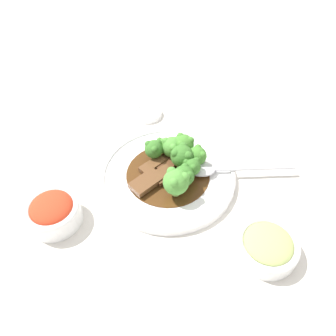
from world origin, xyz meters
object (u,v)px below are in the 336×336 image
at_px(main_plate, 168,175).
at_px(sauce_dish, 148,113).
at_px(beef_strip_0, 163,175).
at_px(beef_strip_1, 153,165).
at_px(broccoli_floret_5, 184,144).
at_px(side_bowl_appetizer, 267,246).
at_px(broccoli_floret_0, 172,147).
at_px(broccoli_floret_4, 197,155).
at_px(side_bowl_kimchi, 53,212).
at_px(broccoli_floret_1, 182,156).
at_px(beef_strip_2, 146,182).
at_px(broccoli_floret_7, 184,175).
at_px(beef_strip_3, 169,164).
at_px(broccoli_floret_8, 162,146).
at_px(serving_spoon, 213,169).
at_px(broccoli_floret_2, 176,182).
at_px(broccoli_floret_3, 192,167).
at_px(broccoli_floret_6, 154,149).

bearing_deg(main_plate, sauce_dish, -175.81).
distance_m(beef_strip_0, beef_strip_1, 0.04).
distance_m(broccoli_floret_5, side_bowl_appetizer, 0.28).
distance_m(broccoli_floret_0, broccoli_floret_4, 0.06).
bearing_deg(side_bowl_kimchi, broccoli_floret_1, 107.74).
bearing_deg(beef_strip_1, sauce_dish, 176.07).
bearing_deg(broccoli_floret_0, broccoli_floret_4, 54.36).
height_order(beef_strip_2, broccoli_floret_7, broccoli_floret_7).
distance_m(beef_strip_0, broccoli_floret_5, 0.09).
relative_size(beef_strip_3, side_bowl_kimchi, 0.59).
bearing_deg(beef_strip_3, broccoli_floret_8, -166.79).
bearing_deg(serving_spoon, broccoli_floret_5, -139.96).
relative_size(broccoli_floret_1, broccoli_floret_2, 0.90).
bearing_deg(side_bowl_kimchi, beef_strip_2, 104.28).
relative_size(broccoli_floret_0, sauce_dish, 0.65).
xyz_separation_m(broccoli_floret_3, broccoli_floret_5, (-0.07, -0.00, 0.00)).
distance_m(beef_strip_1, broccoli_floret_6, 0.04).
height_order(beef_strip_3, broccoli_floret_6, broccoli_floret_6).
height_order(broccoli_floret_2, sauce_dish, broccoli_floret_2).
bearing_deg(broccoli_floret_1, beef_strip_1, -97.96).
height_order(broccoli_floret_5, broccoli_floret_7, broccoli_floret_5).
height_order(beef_strip_3, side_bowl_appetizer, side_bowl_appetizer).
relative_size(beef_strip_1, broccoli_floret_4, 1.42).
relative_size(broccoli_floret_5, broccoli_floret_8, 1.29).
height_order(broccoli_floret_0, broccoli_floret_1, broccoli_floret_1).
height_order(broccoli_floret_1, broccoli_floret_6, broccoli_floret_1).
bearing_deg(broccoli_floret_5, broccoli_floret_4, 33.73).
distance_m(beef_strip_0, side_bowl_kimchi, 0.23).
height_order(broccoli_floret_4, broccoli_floret_6, broccoli_floret_6).
distance_m(main_plate, side_bowl_kimchi, 0.25).
height_order(broccoli_floret_7, serving_spoon, broccoli_floret_7).
bearing_deg(beef_strip_1, beef_strip_2, -22.02).
relative_size(broccoli_floret_8, sauce_dish, 0.54).
height_order(beef_strip_1, broccoli_floret_8, broccoli_floret_8).
distance_m(main_plate, side_bowl_appetizer, 0.25).
height_order(broccoli_floret_0, broccoli_floret_4, broccoli_floret_0).
relative_size(beef_strip_2, broccoli_floret_4, 1.73).
bearing_deg(side_bowl_kimchi, broccoli_floret_0, 116.01).
height_order(broccoli_floret_7, broccoli_floret_8, broccoli_floret_7).
distance_m(broccoli_floret_4, side_bowl_kimchi, 0.32).
bearing_deg(side_bowl_kimchi, broccoli_floret_7, 97.65).
distance_m(broccoli_floret_2, serving_spoon, 0.11).
relative_size(beef_strip_0, broccoli_floret_7, 1.20).
relative_size(broccoli_floret_0, broccoli_floret_7, 1.01).
height_order(broccoli_floret_3, broccoli_floret_7, broccoli_floret_7).
relative_size(broccoli_floret_1, side_bowl_kimchi, 0.54).
bearing_deg(broccoli_floret_6, main_plate, 24.83).
height_order(broccoli_floret_1, side_bowl_appetizer, broccoli_floret_1).
distance_m(beef_strip_1, broccoli_floret_8, 0.05).
bearing_deg(beef_strip_0, broccoli_floret_2, 19.93).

